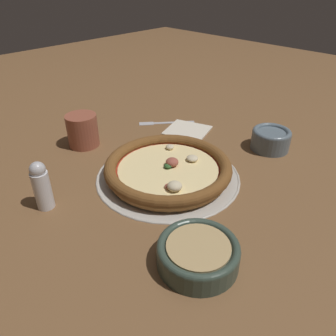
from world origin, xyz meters
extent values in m
plane|color=brown|center=(0.00, 0.00, 0.00)|extent=(3.00, 3.00, 0.00)
cylinder|color=#B7B2A8|center=(0.00, 0.00, 0.00)|extent=(0.33, 0.33, 0.00)
torus|color=#B7B2A8|center=(0.00, 0.00, 0.00)|extent=(0.34, 0.34, 0.01)
cylinder|color=#BC7F42|center=(0.00, 0.00, 0.01)|extent=(0.28, 0.28, 0.01)
torus|color=brown|center=(0.00, 0.00, 0.03)|extent=(0.30, 0.30, 0.03)
cylinder|color=#A32D19|center=(0.00, 0.00, 0.02)|extent=(0.25, 0.25, 0.00)
cylinder|color=beige|center=(0.00, 0.00, 0.02)|extent=(0.24, 0.24, 0.00)
ellipsoid|color=#2D5628|center=(0.00, 0.00, 0.03)|extent=(0.02, 0.02, 0.01)
ellipsoid|color=#994C3D|center=(0.06, 0.06, 0.03)|extent=(0.03, 0.03, 0.01)
ellipsoid|color=beige|center=(-0.07, -0.06, 0.03)|extent=(0.03, 0.03, 0.01)
ellipsoid|color=#994C3D|center=(-0.01, 0.00, 0.03)|extent=(0.03, 0.03, 0.02)
ellipsoid|color=beige|center=(0.05, 0.07, 0.03)|extent=(0.05, 0.05, 0.02)
ellipsoid|color=beige|center=(-0.06, 0.02, 0.03)|extent=(0.03, 0.03, 0.01)
cylinder|color=#334238|center=(0.15, 0.22, 0.02)|extent=(0.14, 0.14, 0.04)
torus|color=#334238|center=(0.15, 0.22, 0.04)|extent=(0.14, 0.14, 0.01)
cylinder|color=tan|center=(0.15, 0.22, 0.04)|extent=(0.11, 0.11, 0.00)
cylinder|color=slate|center=(-0.29, 0.10, 0.02)|extent=(0.10, 0.10, 0.05)
torus|color=slate|center=(-0.29, 0.10, 0.05)|extent=(0.10, 0.10, 0.01)
cylinder|color=brown|center=(0.05, -0.28, 0.04)|extent=(0.08, 0.08, 0.09)
cube|color=beige|center=(-0.22, -0.13, 0.00)|extent=(0.15, 0.15, 0.01)
cube|color=#B7B7BC|center=(-0.23, -0.20, 0.00)|extent=(0.11, 0.09, 0.00)
cube|color=#B7B7BC|center=(-0.17, -0.26, 0.00)|extent=(0.05, 0.05, 0.00)
cylinder|color=silver|center=(0.26, -0.10, 0.04)|extent=(0.04, 0.04, 0.08)
sphere|color=#B2B2B7|center=(0.26, -0.10, 0.09)|extent=(0.03, 0.03, 0.03)
camera|label=1|loc=(0.46, 0.45, 0.43)|focal=35.00mm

